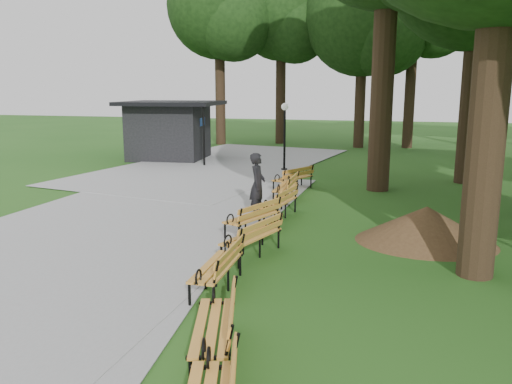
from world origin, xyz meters
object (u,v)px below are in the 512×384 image
(kiosk, at_px, (169,130))
(dirt_mound, at_px, (426,225))
(person, at_px, (258,185))
(bench_2, at_px, (217,267))
(bench_7, at_px, (293,178))
(bench_5, at_px, (278,203))
(bench_4, at_px, (252,217))
(lamp_post, at_px, (285,122))
(bench_6, at_px, (285,187))
(bench_1, at_px, (213,327))
(bench_3, at_px, (251,237))

(kiosk, bearing_deg, dirt_mound, -49.24)
(person, relative_size, bench_2, 0.97)
(person, xyz_separation_m, bench_7, (0.27, 3.95, -0.48))
(bench_5, bearing_deg, kiosk, -133.34)
(bench_4, bearing_deg, lamp_post, -151.07)
(kiosk, height_order, bench_4, kiosk)
(bench_4, xyz_separation_m, bench_6, (-0.02, 4.17, 0.00))
(kiosk, relative_size, bench_1, 2.51)
(dirt_mound, relative_size, bench_5, 1.47)
(bench_3, bearing_deg, bench_2, 14.92)
(dirt_mound, bearing_deg, bench_5, 159.78)
(lamp_post, distance_m, bench_5, 8.71)
(bench_1, bearing_deg, lamp_post, 173.12)
(lamp_post, distance_m, bench_1, 16.51)
(kiosk, xyz_separation_m, dirt_mound, (12.15, -12.03, -1.04))
(bench_4, bearing_deg, bench_2, 26.94)
(bench_1, relative_size, bench_5, 1.00)
(bench_1, xyz_separation_m, bench_7, (-1.21, 11.90, 0.00))
(lamp_post, relative_size, bench_1, 1.58)
(bench_5, xyz_separation_m, bench_7, (-0.37, 4.05, 0.00))
(bench_7, bearing_deg, bench_5, 32.40)
(kiosk, height_order, bench_1, kiosk)
(person, distance_m, kiosk, 12.92)
(bench_4, xyz_separation_m, bench_5, (0.27, 1.83, 0.00))
(bench_5, height_order, bench_6, same)
(dirt_mound, relative_size, bench_3, 1.47)
(person, height_order, dirt_mound, person)
(lamp_post, xyz_separation_m, bench_4, (1.34, -10.21, -1.73))
(person, bearing_deg, bench_4, -172.10)
(kiosk, bearing_deg, bench_2, -67.38)
(bench_4, relative_size, bench_5, 1.00)
(person, bearing_deg, bench_7, -6.95)
(bench_4, bearing_deg, bench_5, -166.86)
(person, xyz_separation_m, dirt_mound, (4.60, -1.56, -0.47))
(kiosk, relative_size, dirt_mound, 1.71)
(bench_2, relative_size, bench_5, 1.00)
(kiosk, bearing_deg, bench_1, -68.42)
(person, xyz_separation_m, bench_5, (0.64, -0.10, -0.48))
(bench_4, distance_m, bench_5, 1.85)
(dirt_mound, relative_size, bench_6, 1.47)
(bench_1, relative_size, bench_4, 1.00)
(person, height_order, kiosk, kiosk)
(bench_7, bearing_deg, bench_2, 29.89)
(bench_1, distance_m, bench_5, 7.90)
(dirt_mound, xyz_separation_m, bench_1, (-3.12, -6.39, -0.01))
(bench_3, relative_size, bench_7, 1.00)
(bench_1, bearing_deg, dirt_mound, 138.53)
(bench_1, xyz_separation_m, bench_6, (-1.12, 10.19, 0.00))
(bench_3, relative_size, bench_5, 1.00)
(lamp_post, height_order, bench_5, lamp_post)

